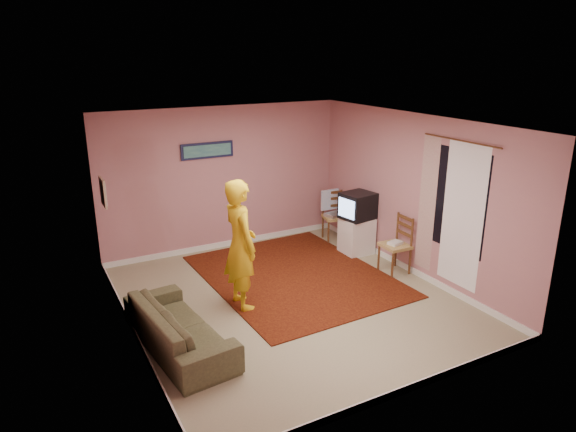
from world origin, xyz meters
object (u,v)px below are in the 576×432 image
chair_a (335,211)px  person (240,245)px  tv_cabinet (357,236)px  sofa (179,327)px  crt_tv (358,206)px  chair_b (396,239)px

chair_a → person: 3.15m
tv_cabinet → sofa: tv_cabinet is taller
sofa → person: (1.11, 0.64, 0.66)m
tv_cabinet → crt_tv: 0.56m
chair_b → person: (-2.69, 0.11, 0.35)m
chair_b → tv_cabinet: bearing=-175.2°
tv_cabinet → person: person is taller
chair_a → tv_cabinet: bearing=-78.3°
chair_b → sofa: (-3.80, -0.53, -0.30)m
crt_tv → chair_a: (0.03, 0.76, -0.31)m
tv_cabinet → chair_a: (0.03, 0.75, 0.25)m
sofa → person: 1.44m
chair_b → sofa: 3.85m
chair_a → person: person is taller
tv_cabinet → chair_b: size_ratio=1.26×
person → chair_b: bearing=-93.0°
sofa → person: size_ratio=1.03×
crt_tv → sofa: 4.09m
sofa → chair_b: bearing=-88.4°
tv_cabinet → chair_a: size_ratio=1.28×
chair_a → chair_b: bearing=-75.5°
crt_tv → sofa: bearing=-166.5°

